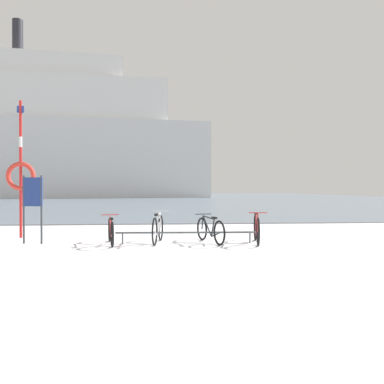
% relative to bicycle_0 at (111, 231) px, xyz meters
% --- Properties ---
extents(ground, '(80.00, 132.00, 0.08)m').
position_rel_bicycle_0_xyz_m(ground, '(0.68, 49.59, -0.38)').
color(ground, white).
extents(bike_rack, '(3.71, 0.20, 0.31)m').
position_rel_bicycle_0_xyz_m(bike_rack, '(1.96, 0.05, -0.07)').
color(bike_rack, '#4C5156').
rests_on(bike_rack, ground).
extents(bicycle_0, '(0.49, 1.71, 0.74)m').
position_rel_bicycle_0_xyz_m(bicycle_0, '(0.00, 0.00, 0.00)').
color(bicycle_0, black).
rests_on(bicycle_0, ground).
extents(bicycle_1, '(0.46, 1.70, 0.84)m').
position_rel_bicycle_0_xyz_m(bicycle_1, '(1.20, 0.13, 0.04)').
color(bicycle_1, black).
rests_on(bicycle_1, ground).
extents(bicycle_2, '(0.65, 1.65, 0.74)m').
position_rel_bicycle_0_xyz_m(bicycle_2, '(2.58, 0.08, 0.00)').
color(bicycle_2, black).
rests_on(bicycle_2, ground).
extents(bicycle_3, '(0.49, 1.77, 0.84)m').
position_rel_bicycle_0_xyz_m(bicycle_3, '(3.78, -0.11, 0.04)').
color(bicycle_3, black).
rests_on(bicycle_3, ground).
extents(info_sign, '(0.54, 0.17, 1.77)m').
position_rel_bicycle_0_xyz_m(info_sign, '(-2.04, 0.29, 0.85)').
color(info_sign, '#33383D').
rests_on(info_sign, ground).
extents(rescue_post, '(0.84, 0.13, 3.99)m').
position_rel_bicycle_0_xyz_m(rescue_post, '(-2.78, 1.59, 1.54)').
color(rescue_post, red).
rests_on(rescue_post, ground).
extents(ferry_ship, '(46.86, 13.95, 27.79)m').
position_rel_bicycle_0_xyz_m(ferry_ship, '(-14.35, 54.60, 8.98)').
color(ferry_ship, silver).
rests_on(ferry_ship, ground).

